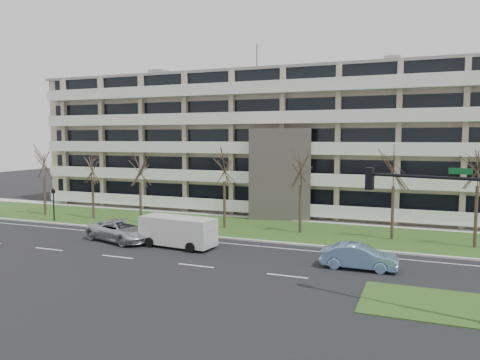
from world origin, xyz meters
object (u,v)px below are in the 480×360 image
at_px(silver_pickup, 121,231).
at_px(blue_sedan, 359,257).
at_px(pedestrian_signal, 54,200).
at_px(white_van, 179,229).
at_px(traffic_signal, 444,220).

distance_m(silver_pickup, blue_sedan, 18.44).
distance_m(silver_pickup, pedestrian_signal, 12.54).
distance_m(blue_sedan, pedestrian_signal, 30.49).
xyz_separation_m(white_van, traffic_signal, (17.73, -7.32, 3.05)).
relative_size(traffic_signal, pedestrian_signal, 2.10).
bearing_deg(white_van, traffic_signal, -16.91).
bearing_deg(silver_pickup, white_van, -74.80).
relative_size(silver_pickup, traffic_signal, 0.89).
bearing_deg(silver_pickup, pedestrian_signal, 82.36).
relative_size(silver_pickup, white_van, 1.02).
bearing_deg(traffic_signal, silver_pickup, 178.05).
xyz_separation_m(silver_pickup, blue_sedan, (18.41, -1.09, -0.07)).
xyz_separation_m(blue_sedan, pedestrian_signal, (-29.85, 6.09, 1.28)).
bearing_deg(blue_sedan, silver_pickup, 85.97).
height_order(traffic_signal, pedestrian_signal, traffic_signal).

